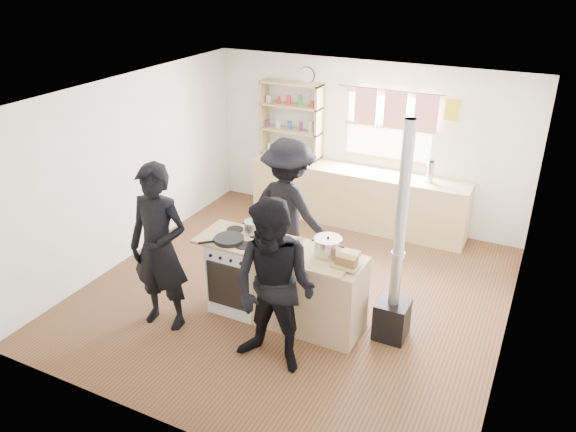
{
  "coord_description": "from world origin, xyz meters",
  "views": [
    {
      "loc": [
        2.6,
        -5.44,
        3.91
      ],
      "look_at": [
        -0.05,
        -0.1,
        1.1
      ],
      "focal_mm": 35.0,
      "sensor_mm": 36.0,
      "label": 1
    }
  ],
  "objects_px": {
    "thermos": "(430,172)",
    "stockpot_stove": "(254,227)",
    "person_near_right": "(274,288)",
    "flue_heater": "(395,286)",
    "skillet_greens": "(229,239)",
    "roast_tray": "(290,246)",
    "stockpot_counter": "(328,247)",
    "person_near_left": "(159,248)",
    "person_far": "(289,210)",
    "bread_board": "(346,262)",
    "cooking_island": "(285,284)"
  },
  "relations": [
    {
      "from": "cooking_island",
      "to": "person_near_right",
      "type": "bearing_deg",
      "value": -71.07
    },
    {
      "from": "skillet_greens",
      "to": "roast_tray",
      "type": "bearing_deg",
      "value": 11.24
    },
    {
      "from": "bread_board",
      "to": "flue_heater",
      "type": "xyz_separation_m",
      "value": [
        0.46,
        0.28,
        -0.32
      ]
    },
    {
      "from": "person_near_left",
      "to": "person_far",
      "type": "relative_size",
      "value": 1.03
    },
    {
      "from": "thermos",
      "to": "stockpot_stove",
      "type": "bearing_deg",
      "value": -119.02
    },
    {
      "from": "cooking_island",
      "to": "flue_heater",
      "type": "height_order",
      "value": "flue_heater"
    },
    {
      "from": "stockpot_stove",
      "to": "flue_heater",
      "type": "height_order",
      "value": "flue_heater"
    },
    {
      "from": "skillet_greens",
      "to": "person_near_right",
      "type": "height_order",
      "value": "person_near_right"
    },
    {
      "from": "person_near_left",
      "to": "person_near_right",
      "type": "distance_m",
      "value": 1.48
    },
    {
      "from": "roast_tray",
      "to": "stockpot_counter",
      "type": "bearing_deg",
      "value": 8.77
    },
    {
      "from": "cooking_island",
      "to": "thermos",
      "type": "bearing_deg",
      "value": 71.21
    },
    {
      "from": "stockpot_counter",
      "to": "person_near_left",
      "type": "height_order",
      "value": "person_near_left"
    },
    {
      "from": "stockpot_stove",
      "to": "flue_heater",
      "type": "distance_m",
      "value": 1.74
    },
    {
      "from": "thermos",
      "to": "stockpot_stove",
      "type": "height_order",
      "value": "thermos"
    },
    {
      "from": "person_near_right",
      "to": "bread_board",
      "type": "bearing_deg",
      "value": 57.92
    },
    {
      "from": "skillet_greens",
      "to": "flue_heater",
      "type": "height_order",
      "value": "flue_heater"
    },
    {
      "from": "cooking_island",
      "to": "bread_board",
      "type": "distance_m",
      "value": 0.91
    },
    {
      "from": "bread_board",
      "to": "person_near_left",
      "type": "height_order",
      "value": "person_near_left"
    },
    {
      "from": "cooking_island",
      "to": "roast_tray",
      "type": "height_order",
      "value": "roast_tray"
    },
    {
      "from": "flue_heater",
      "to": "person_near_right",
      "type": "height_order",
      "value": "flue_heater"
    },
    {
      "from": "flue_heater",
      "to": "person_far",
      "type": "bearing_deg",
      "value": 156.4
    },
    {
      "from": "thermos",
      "to": "flue_heater",
      "type": "bearing_deg",
      "value": -84.03
    },
    {
      "from": "roast_tray",
      "to": "stockpot_stove",
      "type": "xyz_separation_m",
      "value": [
        -0.55,
        0.16,
        0.04
      ]
    },
    {
      "from": "flue_heater",
      "to": "stockpot_counter",
      "type": "bearing_deg",
      "value": -169.05
    },
    {
      "from": "stockpot_stove",
      "to": "roast_tray",
      "type": "bearing_deg",
      "value": -16.3
    },
    {
      "from": "cooking_island",
      "to": "stockpot_stove",
      "type": "xyz_separation_m",
      "value": [
        -0.5,
        0.17,
        0.54
      ]
    },
    {
      "from": "skillet_greens",
      "to": "flue_heater",
      "type": "relative_size",
      "value": 0.19
    },
    {
      "from": "person_near_left",
      "to": "roast_tray",
      "type": "bearing_deg",
      "value": 23.14
    },
    {
      "from": "roast_tray",
      "to": "flue_heater",
      "type": "relative_size",
      "value": 0.15
    },
    {
      "from": "cooking_island",
      "to": "skillet_greens",
      "type": "relative_size",
      "value": 4.08
    },
    {
      "from": "skillet_greens",
      "to": "person_far",
      "type": "height_order",
      "value": "person_far"
    },
    {
      "from": "flue_heater",
      "to": "person_far",
      "type": "height_order",
      "value": "flue_heater"
    },
    {
      "from": "person_near_right",
      "to": "flue_heater",
      "type": "bearing_deg",
      "value": 48.48
    },
    {
      "from": "stockpot_stove",
      "to": "person_near_right",
      "type": "relative_size",
      "value": 0.12
    },
    {
      "from": "bread_board",
      "to": "person_near_left",
      "type": "relative_size",
      "value": 0.15
    },
    {
      "from": "flue_heater",
      "to": "person_near_left",
      "type": "xyz_separation_m",
      "value": [
        -2.42,
        -0.89,
        0.31
      ]
    },
    {
      "from": "flue_heater",
      "to": "roast_tray",
      "type": "bearing_deg",
      "value": -169.84
    },
    {
      "from": "skillet_greens",
      "to": "stockpot_stove",
      "type": "relative_size",
      "value": 2.23
    },
    {
      "from": "stockpot_counter",
      "to": "thermos",
      "type": "bearing_deg",
      "value": 80.16
    },
    {
      "from": "thermos",
      "to": "person_far",
      "type": "bearing_deg",
      "value": -126.36
    },
    {
      "from": "thermos",
      "to": "person_near_left",
      "type": "relative_size",
      "value": 0.16
    },
    {
      "from": "roast_tray",
      "to": "person_far",
      "type": "xyz_separation_m",
      "value": [
        -0.47,
        0.92,
        -0.03
      ]
    },
    {
      "from": "stockpot_stove",
      "to": "person_near_right",
      "type": "xyz_separation_m",
      "value": [
        0.76,
        -0.94,
        -0.08
      ]
    },
    {
      "from": "thermos",
      "to": "skillet_greens",
      "type": "bearing_deg",
      "value": -118.77
    },
    {
      "from": "cooking_island",
      "to": "flue_heater",
      "type": "bearing_deg",
      "value": 10.16
    },
    {
      "from": "skillet_greens",
      "to": "stockpot_counter",
      "type": "bearing_deg",
      "value": 10.32
    },
    {
      "from": "stockpot_counter",
      "to": "person_far",
      "type": "distance_m",
      "value": 1.24
    },
    {
      "from": "flue_heater",
      "to": "person_near_right",
      "type": "xyz_separation_m",
      "value": [
        -0.95,
        -0.99,
        0.26
      ]
    },
    {
      "from": "person_far",
      "to": "skillet_greens",
      "type": "bearing_deg",
      "value": 90.87
    },
    {
      "from": "stockpot_stove",
      "to": "bread_board",
      "type": "bearing_deg",
      "value": -10.75
    }
  ]
}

